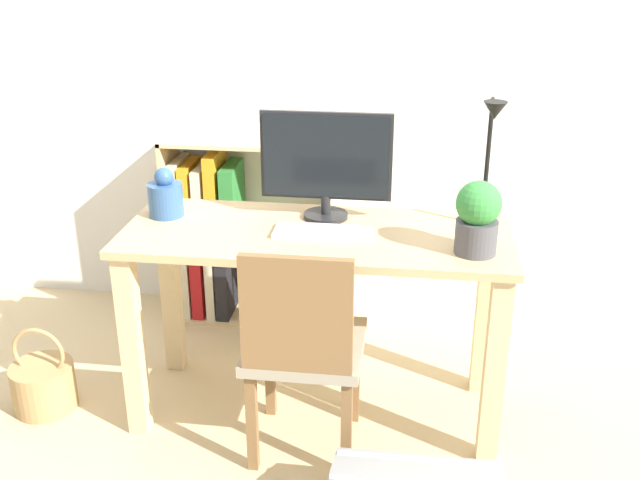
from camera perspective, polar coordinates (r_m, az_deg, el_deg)
ground_plane at (r=3.03m, az=-0.26°, el=-12.62°), size 10.00×10.00×0.00m
wall_back at (r=3.38m, az=1.82°, el=15.06°), size 8.00×0.05×2.60m
desk at (r=2.73m, az=-0.28°, el=-2.41°), size 1.39×0.55×0.75m
monitor at (r=2.72m, az=0.46°, el=6.09°), size 0.48×0.17×0.40m
keyboard at (r=2.63m, az=0.26°, el=0.59°), size 0.35×0.14×0.02m
vase at (r=2.84m, az=-11.70°, el=3.27°), size 0.13×0.13×0.19m
desk_lamp at (r=2.64m, az=12.81°, el=6.56°), size 0.10×0.19×0.47m
potted_plant at (r=2.49m, az=11.93°, el=1.74°), size 0.15×0.15×0.25m
chair at (r=2.55m, az=-1.33°, el=-8.00°), size 0.40×0.40×0.83m
bookshelf at (r=3.54m, az=-7.42°, el=0.47°), size 0.75×0.28×0.89m
basket at (r=3.16m, az=-20.32°, el=-10.27°), size 0.24×0.24×0.35m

